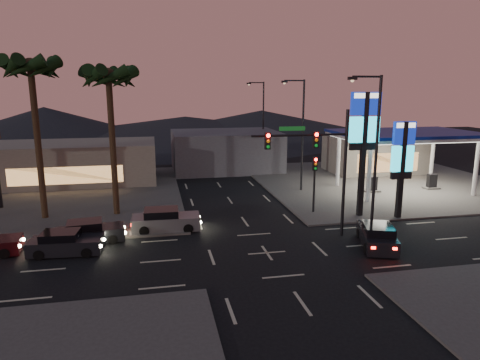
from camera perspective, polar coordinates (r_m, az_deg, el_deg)
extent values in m
plane|color=black|center=(24.91, 3.60, -9.67)|extent=(140.00, 140.00, 0.00)
cube|color=#47443F|center=(45.17, 18.09, -0.20)|extent=(24.00, 24.00, 0.12)
cube|color=#47443F|center=(40.61, -25.28, -2.12)|extent=(24.00, 24.00, 0.12)
cylinder|color=silver|center=(36.31, 16.85, 0.90)|extent=(0.36, 0.36, 5.00)
cylinder|color=silver|center=(41.96, 28.97, 1.36)|extent=(0.36, 0.36, 5.00)
cylinder|color=silver|center=(41.59, 12.97, 2.49)|extent=(0.36, 0.36, 5.00)
cylinder|color=silver|center=(46.61, 24.25, 2.74)|extent=(0.36, 0.36, 5.00)
cube|color=silver|center=(41.02, 21.29, 5.65)|extent=(12.00, 8.00, 0.50)
cube|color=white|center=(41.05, 21.26, 5.24)|extent=(11.60, 7.60, 0.06)
cube|color=navy|center=(41.00, 21.31, 5.86)|extent=(12.20, 8.20, 0.25)
cube|color=black|center=(40.17, 17.21, -0.55)|extent=(0.80, 0.50, 1.40)
cube|color=black|center=(43.35, 24.19, -0.18)|extent=(0.80, 0.50, 1.40)
cube|color=#726B5B|center=(50.09, 17.44, 3.26)|extent=(10.00, 6.00, 4.00)
cube|color=black|center=(31.77, 16.05, 3.07)|extent=(0.35, 0.35, 9.00)
cube|color=navy|center=(31.43, 16.45, 9.75)|extent=(2.20, 0.30, 1.60)
cube|color=white|center=(31.42, 16.51, 10.75)|extent=(1.98, 0.32, 0.35)
cube|color=#18CDEB|center=(31.54, 16.25, 6.48)|extent=(2.20, 0.30, 1.80)
cube|color=black|center=(31.67, 16.13, 4.32)|extent=(2.09, 0.28, 0.50)
cube|color=black|center=(32.32, 20.70, 1.11)|extent=(0.35, 0.35, 7.00)
cube|color=navy|center=(31.95, 21.06, 5.86)|extent=(1.60, 0.30, 1.60)
cube|color=white|center=(31.90, 21.14, 6.84)|extent=(1.44, 0.32, 0.35)
cube|color=#18CDEB|center=(32.17, 20.82, 2.68)|extent=(1.60, 0.30, 1.80)
cube|color=black|center=(32.37, 20.66, 0.59)|extent=(1.52, 0.28, 0.50)
cylinder|color=black|center=(27.44, 13.77, 0.77)|extent=(0.20, 0.20, 8.00)
cylinder|color=black|center=(25.93, 8.00, 5.95)|extent=(6.00, 0.14, 0.14)
cube|color=#0C3F14|center=(25.73, 6.97, 6.82)|extent=(1.60, 0.05, 0.25)
cube|color=black|center=(26.31, 10.05, 5.31)|extent=(0.32, 0.25, 1.00)
sphere|color=#FF0C07|center=(26.14, 10.19, 5.99)|extent=(0.22, 0.22, 0.22)
sphere|color=orange|center=(26.18, 10.17, 5.27)|extent=(0.20, 0.20, 0.20)
sphere|color=#0CB226|center=(26.22, 10.14, 4.55)|extent=(0.20, 0.20, 0.20)
cube|color=black|center=(25.37, 3.70, 5.22)|extent=(0.32, 0.25, 1.00)
sphere|color=#FF0C07|center=(25.19, 3.80, 5.93)|extent=(0.22, 0.22, 0.22)
sphere|color=orange|center=(25.23, 3.79, 5.18)|extent=(0.20, 0.20, 0.20)
sphere|color=#0CB226|center=(25.27, 3.78, 4.44)|extent=(0.20, 0.20, 0.20)
cylinder|color=black|center=(32.34, 9.85, -0.99)|extent=(0.16, 0.16, 4.00)
cube|color=black|center=(31.99, 9.97, 2.15)|extent=(0.32, 0.25, 1.00)
sphere|color=#FF0C07|center=(31.80, 10.09, 2.69)|extent=(0.22, 0.22, 0.22)
sphere|color=orange|center=(31.85, 10.06, 2.11)|extent=(0.20, 0.20, 0.20)
sphere|color=#0CB226|center=(31.91, 10.04, 1.52)|extent=(0.20, 0.20, 0.20)
cylinder|color=black|center=(27.08, 17.65, 2.55)|extent=(0.18, 0.18, 10.00)
cylinder|color=black|center=(26.32, 16.59, 13.08)|extent=(1.80, 0.12, 0.12)
cube|color=black|center=(25.91, 14.77, 12.98)|extent=(0.50, 0.25, 0.18)
sphere|color=#FFCC8C|center=(25.91, 14.75, 12.71)|extent=(0.20, 0.20, 0.20)
cylinder|color=black|center=(38.83, 8.34, 5.73)|extent=(0.18, 0.18, 10.00)
cylinder|color=black|center=(38.31, 7.27, 13.02)|extent=(1.80, 0.12, 0.12)
cube|color=black|center=(38.03, 5.95, 12.91)|extent=(0.50, 0.25, 0.18)
sphere|color=#FFCC8C|center=(38.03, 5.94, 12.73)|extent=(0.20, 0.20, 0.20)
cylinder|color=black|center=(52.16, 3.11, 7.45)|extent=(0.18, 0.18, 10.00)
cylinder|color=black|center=(51.77, 2.19, 12.85)|extent=(1.80, 0.12, 0.12)
cube|color=black|center=(51.57, 1.19, 12.75)|extent=(0.50, 0.25, 0.18)
sphere|color=#FFCC8C|center=(51.56, 1.19, 12.61)|extent=(0.20, 0.20, 0.20)
cylinder|color=black|center=(32.20, -16.60, 4.24)|extent=(0.44, 0.44, 10.20)
sphere|color=black|center=(31.95, -17.16, 13.33)|extent=(0.90, 0.90, 0.90)
cone|color=black|center=(31.85, -14.74, 12.93)|extent=(0.90, 2.74, 1.91)
cone|color=black|center=(32.79, -15.34, 12.86)|extent=(2.57, 2.57, 1.91)
cone|color=black|center=(33.24, -16.92, 12.76)|extent=(2.74, 0.90, 1.91)
cone|color=black|center=(32.95, -18.61, 12.66)|extent=(2.57, 2.57, 1.91)
cone|color=black|center=(32.09, -19.49, 12.63)|extent=(0.90, 2.74, 1.91)
cone|color=black|center=(31.13, -19.01, 12.70)|extent=(2.57, 2.57, 1.91)
cone|color=black|center=(30.65, -17.36, 12.83)|extent=(2.74, 0.90, 1.91)
cone|color=black|center=(30.95, -15.55, 12.92)|extent=(2.57, 2.57, 1.91)
cylinder|color=black|center=(32.99, -25.33, 4.28)|extent=(0.44, 0.44, 10.80)
sphere|color=black|center=(32.80, -26.20, 13.65)|extent=(0.90, 0.90, 0.90)
cone|color=black|center=(32.50, -23.87, 13.35)|extent=(0.90, 2.74, 1.91)
cone|color=black|center=(33.48, -24.20, 13.26)|extent=(2.57, 2.57, 1.91)
cone|color=black|center=(34.05, -25.60, 13.10)|extent=(2.74, 0.90, 1.91)
cone|color=black|center=(33.91, -27.30, 12.95)|extent=(2.57, 2.57, 1.91)
cone|color=black|center=(33.13, -28.38, 12.90)|extent=(0.90, 2.74, 1.91)
cone|color=black|center=(32.14, -28.18, 12.98)|extent=(2.57, 2.57, 1.91)
cone|color=black|center=(31.53, -26.74, 13.16)|extent=(2.74, 0.90, 1.91)
cone|color=black|center=(31.69, -24.91, 13.32)|extent=(2.57, 2.57, 1.91)
cube|color=#726B5B|center=(45.58, -21.33, 2.15)|extent=(16.00, 8.00, 4.00)
cube|color=#4C4C51|center=(49.49, -1.96, 3.94)|extent=(12.00, 9.00, 4.40)
cone|color=black|center=(84.67, -24.55, 6.82)|extent=(40.00, 40.00, 6.00)
cone|color=black|center=(85.24, 2.89, 7.58)|extent=(50.00, 50.00, 5.00)
cone|color=black|center=(82.85, -7.29, 7.02)|extent=(60.00, 60.00, 4.00)
cube|color=black|center=(26.50, -22.16, -8.08)|extent=(4.08, 1.96, 0.81)
cube|color=black|center=(26.39, -22.82, -6.96)|extent=(2.09, 1.68, 0.59)
cylinder|color=black|center=(26.97, -19.10, -7.95)|extent=(0.59, 0.26, 0.58)
cylinder|color=black|center=(25.57, -19.78, -9.12)|extent=(0.59, 0.26, 0.58)
cylinder|color=black|center=(27.61, -24.28, -7.91)|extent=(0.59, 0.26, 0.58)
cylinder|color=black|center=(26.24, -25.24, -9.03)|extent=(0.59, 0.26, 0.58)
sphere|color=#FFF2BF|center=(26.53, -17.69, -7.57)|extent=(0.20, 0.20, 0.20)
sphere|color=#FFF2BF|center=(25.53, -18.12, -8.38)|extent=(0.20, 0.20, 0.20)
cube|color=#FF140A|center=(27.52, -25.93, -7.37)|extent=(0.09, 0.23, 0.13)
cube|color=#FF140A|center=(26.56, -26.66, -8.13)|extent=(0.09, 0.23, 0.13)
cylinder|color=black|center=(28.75, -28.25, -7.50)|extent=(0.61, 0.27, 0.59)
cylinder|color=black|center=(27.30, -28.90, -8.57)|extent=(0.61, 0.27, 0.59)
sphere|color=#FFF2BF|center=(28.30, -26.93, -7.08)|extent=(0.20, 0.20, 0.20)
sphere|color=#FFF2BF|center=(27.27, -27.34, -7.82)|extent=(0.20, 0.20, 0.20)
cube|color=slate|center=(28.86, -9.80, -5.58)|extent=(4.46, 2.00, 0.90)
cube|color=black|center=(28.69, -10.44, -4.46)|extent=(2.26, 1.78, 0.65)
cylinder|color=black|center=(29.76, -7.07, -5.41)|extent=(0.65, 0.26, 0.64)
cylinder|color=black|center=(28.14, -6.91, -6.44)|extent=(0.65, 0.26, 0.64)
cylinder|color=black|center=(29.79, -12.49, -5.59)|extent=(0.65, 0.26, 0.64)
cylinder|color=black|center=(28.18, -12.65, -6.63)|extent=(0.65, 0.26, 0.64)
sphere|color=#FFF2BF|center=(29.47, -5.51, -4.94)|extent=(0.22, 0.22, 0.22)
sphere|color=#FFF2BF|center=(28.33, -5.33, -5.64)|extent=(0.22, 0.22, 0.22)
cube|color=#FF140A|center=(29.50, -14.10, -5.08)|extent=(0.09, 0.25, 0.14)
cube|color=#FF140A|center=(28.36, -14.28, -5.79)|extent=(0.09, 0.25, 0.14)
cube|color=black|center=(27.90, -19.35, -6.83)|extent=(4.20, 2.12, 0.83)
cube|color=black|center=(27.75, -20.00, -5.78)|extent=(2.18, 1.77, 0.60)
cylinder|color=black|center=(28.68, -16.70, -6.58)|extent=(0.61, 0.28, 0.59)
cylinder|color=black|center=(27.20, -16.62, -7.60)|extent=(0.61, 0.28, 0.59)
cylinder|color=black|center=(28.79, -21.85, -6.88)|extent=(0.61, 0.28, 0.59)
cylinder|color=black|center=(27.32, -22.07, -7.91)|extent=(0.61, 0.28, 0.59)
sphere|color=#FFF2BF|center=(28.39, -15.23, -6.09)|extent=(0.20, 0.20, 0.20)
sphere|color=#FFF2BF|center=(27.34, -15.12, -6.79)|extent=(0.20, 0.20, 0.20)
cube|color=#FF140A|center=(28.54, -23.42, -6.44)|extent=(0.10, 0.24, 0.13)
cube|color=#FF140A|center=(27.50, -23.63, -7.14)|extent=(0.10, 0.24, 0.13)
cube|color=black|center=(26.97, 17.76, -7.33)|extent=(2.99, 4.53, 0.86)
cube|color=black|center=(26.52, 17.95, -6.37)|extent=(2.20, 2.50, 0.62)
cylinder|color=black|center=(28.14, 15.60, -6.85)|extent=(0.41, 0.65, 0.61)
cylinder|color=black|center=(28.44, 18.85, -6.86)|extent=(0.41, 0.65, 0.61)
cylinder|color=black|center=(25.66, 16.48, -8.77)|extent=(0.41, 0.65, 0.61)
cylinder|color=black|center=(25.99, 20.04, -8.75)|extent=(0.41, 0.65, 0.61)
cube|color=#FF140A|center=(24.88, 17.36, -8.61)|extent=(0.25, 0.15, 0.13)
cube|color=#FF140A|center=(25.11, 19.96, -8.59)|extent=(0.25, 0.15, 0.13)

